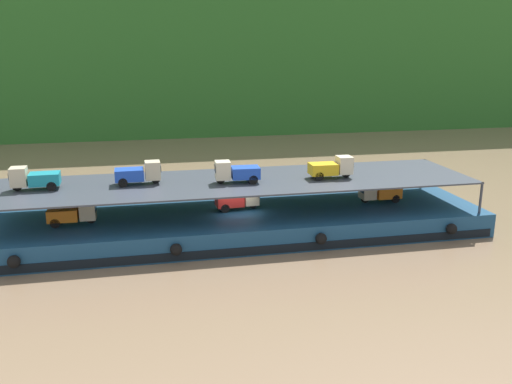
{
  "coord_description": "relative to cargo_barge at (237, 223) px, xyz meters",
  "views": [
    {
      "loc": [
        -5.7,
        -32.51,
        11.67
      ],
      "look_at": [
        1.21,
        0.0,
        2.7
      ],
      "focal_mm": 38.2,
      "sensor_mm": 36.0,
      "label": 1
    }
  ],
  "objects": [
    {
      "name": "cargo_barge",
      "position": [
        0.0,
        0.0,
        0.0
      ],
      "size": [
        31.3,
        8.62,
        1.5
      ],
      "color": "navy",
      "rests_on": "ground"
    },
    {
      "name": "ground_plane",
      "position": [
        0.0,
        0.02,
        -0.75
      ],
      "size": [
        400.0,
        400.0,
        0.0
      ],
      "primitive_type": "plane",
      "color": "#7F664C"
    },
    {
      "name": "mini_truck_lower_mid",
      "position": [
        9.7,
        0.21,
        1.44
      ],
      "size": [
        2.76,
        1.23,
        1.38
      ],
      "color": "orange",
      "rests_on": "cargo_barge"
    },
    {
      "name": "mini_truck_upper_bow",
      "position": [
        5.99,
        -0.55,
        3.44
      ],
      "size": [
        2.75,
        1.22,
        1.38
      ],
      "color": "gold",
      "rests_on": "cargo_rack"
    },
    {
      "name": "mini_truck_upper_fore",
      "position": [
        -0.13,
        -0.5,
        3.44
      ],
      "size": [
        2.78,
        1.27,
        1.38
      ],
      "color": "#1E47B7",
      "rests_on": "cargo_rack"
    },
    {
      "name": "mini_truck_lower_aft",
      "position": [
        0.13,
        0.47,
        1.44
      ],
      "size": [
        2.8,
        1.3,
        1.38
      ],
      "color": "red",
      "rests_on": "cargo_barge"
    },
    {
      "name": "mini_truck_lower_stern",
      "position": [
        -9.86,
        -0.49,
        1.44
      ],
      "size": [
        2.76,
        1.23,
        1.38
      ],
      "color": "orange",
      "rests_on": "cargo_barge"
    },
    {
      "name": "mini_truck_upper_mid",
      "position": [
        -5.98,
        0.39,
        3.44
      ],
      "size": [
        2.77,
        1.24,
        1.38
      ],
      "color": "#1E47B7",
      "rests_on": "cargo_rack"
    },
    {
      "name": "cargo_rack",
      "position": [
        0.0,
        0.02,
        2.69
      ],
      "size": [
        29.7,
        7.28,
        2.0
      ],
      "color": "#383D47",
      "rests_on": "cargo_barge"
    },
    {
      "name": "mini_truck_upper_stern",
      "position": [
        -11.93,
        0.31,
        3.44
      ],
      "size": [
        2.77,
        1.25,
        1.38
      ],
      "color": "teal",
      "rests_on": "cargo_rack"
    }
  ]
}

